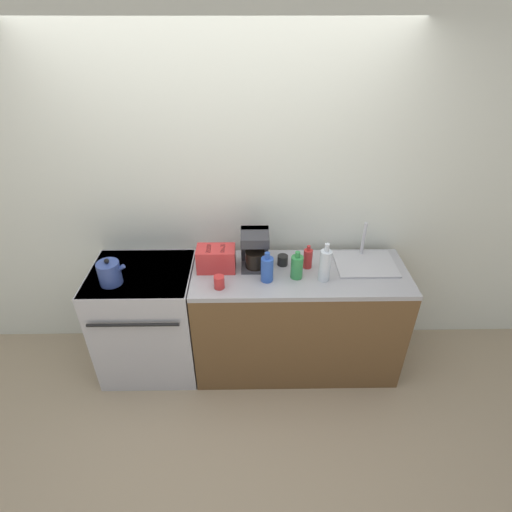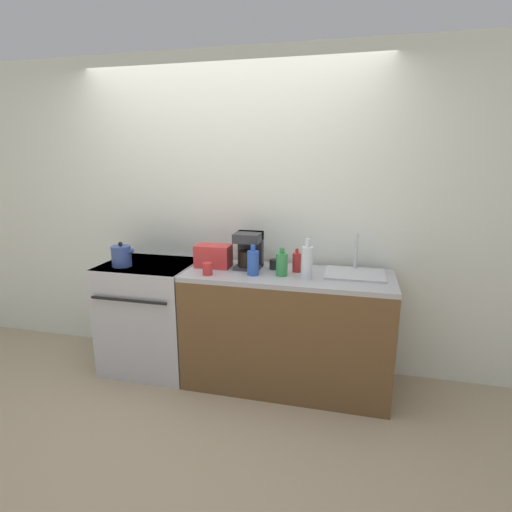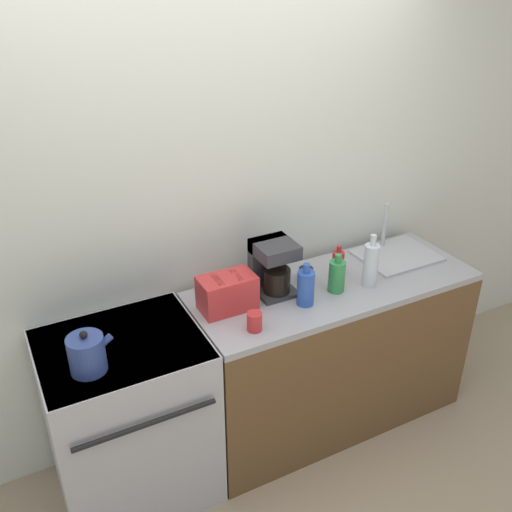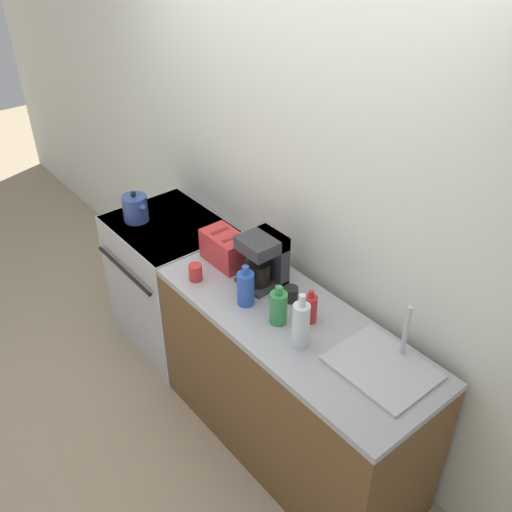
% 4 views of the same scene
% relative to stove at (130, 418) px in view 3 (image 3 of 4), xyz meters
% --- Properties ---
extents(ground_plane, '(12.00, 12.00, 0.00)m').
position_rel_stove_xyz_m(ground_plane, '(0.61, -0.31, -0.47)').
color(ground_plane, tan).
extents(wall_back, '(8.00, 0.05, 2.60)m').
position_rel_stove_xyz_m(wall_back, '(0.61, 0.36, 0.83)').
color(wall_back, silver).
rests_on(wall_back, ground_plane).
extents(stove, '(0.74, 0.65, 0.92)m').
position_rel_stove_xyz_m(stove, '(0.00, 0.00, 0.00)').
color(stove, '#B7B7BC').
rests_on(stove, ground_plane).
extents(counter_block, '(1.57, 0.59, 0.92)m').
position_rel_stove_xyz_m(counter_block, '(1.16, -0.01, -0.01)').
color(counter_block, brown).
rests_on(counter_block, ground_plane).
extents(kettle, '(0.19, 0.15, 0.20)m').
position_rel_stove_xyz_m(kettle, '(-0.16, -0.12, 0.53)').
color(kettle, '#33478C').
rests_on(kettle, stove).
extents(toaster, '(0.27, 0.16, 0.18)m').
position_rel_stove_xyz_m(toaster, '(0.56, 0.04, 0.54)').
color(toaster, red).
rests_on(toaster, counter_block).
extents(coffee_maker, '(0.20, 0.21, 0.28)m').
position_rel_stove_xyz_m(coffee_maker, '(0.84, 0.09, 0.60)').
color(coffee_maker, '#333338').
rests_on(coffee_maker, counter_block).
extents(sink_tray, '(0.44, 0.35, 0.28)m').
position_rel_stove_xyz_m(sink_tray, '(1.65, 0.08, 0.47)').
color(sink_tray, '#B7B7BC').
rests_on(sink_tray, counter_block).
extents(bottle_blue, '(0.09, 0.09, 0.23)m').
position_rel_stove_xyz_m(bottle_blue, '(0.92, -0.11, 0.54)').
color(bottle_blue, '#2D56B7').
rests_on(bottle_blue, counter_block).
extents(bottle_clear, '(0.08, 0.08, 0.29)m').
position_rel_stove_xyz_m(bottle_clear, '(1.32, -0.10, 0.57)').
color(bottle_clear, silver).
rests_on(bottle_clear, counter_block).
extents(bottle_red, '(0.06, 0.06, 0.18)m').
position_rel_stove_xyz_m(bottle_red, '(1.22, 0.05, 0.53)').
color(bottle_red, '#B72828').
rests_on(bottle_red, counter_block).
extents(bottle_green, '(0.09, 0.09, 0.21)m').
position_rel_stove_xyz_m(bottle_green, '(1.13, -0.07, 0.54)').
color(bottle_green, '#338C47').
rests_on(bottle_green, counter_block).
extents(cup_black, '(0.08, 0.08, 0.08)m').
position_rel_stove_xyz_m(cup_black, '(1.04, 0.09, 0.49)').
color(cup_black, black).
rests_on(cup_black, counter_block).
extents(cup_red, '(0.07, 0.07, 0.09)m').
position_rel_stove_xyz_m(cup_red, '(0.59, -0.19, 0.49)').
color(cup_red, red).
rests_on(cup_red, counter_block).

